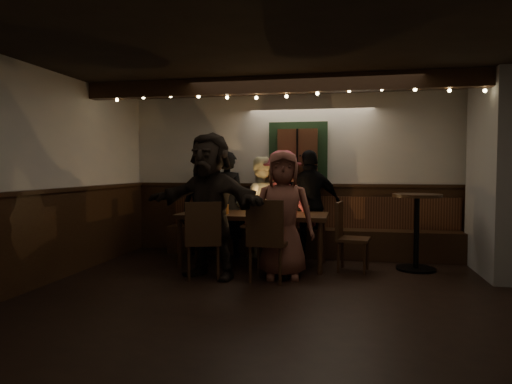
% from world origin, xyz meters
% --- Properties ---
extents(room, '(6.02, 5.01, 2.62)m').
position_xyz_m(room, '(1.07, 1.42, 1.07)').
color(room, black).
rests_on(room, ground).
extents(dining_table, '(2.11, 0.90, 0.91)m').
position_xyz_m(dining_table, '(-0.73, 1.40, 0.69)').
color(dining_table, '#322010').
rests_on(dining_table, ground).
extents(chair_near_left, '(0.56, 0.56, 0.99)m').
position_xyz_m(chair_near_left, '(-1.18, 0.47, 0.56)').
color(chair_near_left, '#322010').
rests_on(chair_near_left, ground).
extents(chair_near_right, '(0.50, 0.50, 1.02)m').
position_xyz_m(chair_near_right, '(-0.37, 0.47, 0.58)').
color(chair_near_right, '#322010').
rests_on(chair_near_right, ground).
extents(chair_end, '(0.48, 0.48, 0.94)m').
position_xyz_m(chair_end, '(0.59, 1.32, 0.53)').
color(chair_end, '#322010').
rests_on(chair_end, ground).
extents(high_top, '(0.66, 0.66, 1.05)m').
position_xyz_m(high_top, '(1.53, 1.55, 0.66)').
color(high_top, black).
rests_on(high_top, ground).
extents(person_a, '(0.85, 0.65, 1.55)m').
position_xyz_m(person_a, '(-1.69, 2.13, 0.77)').
color(person_a, black).
rests_on(person_a, ground).
extents(person_b, '(0.67, 0.50, 1.67)m').
position_xyz_m(person_b, '(-1.28, 2.02, 0.84)').
color(person_b, black).
rests_on(person_b, ground).
extents(person_c, '(0.91, 0.79, 1.58)m').
position_xyz_m(person_c, '(-0.76, 2.06, 0.79)').
color(person_c, beige).
rests_on(person_c, ground).
extents(person_d, '(1.23, 0.96, 1.67)m').
position_xyz_m(person_d, '(-0.39, 2.03, 0.84)').
color(person_d, maroon).
rests_on(person_d, ground).
extents(person_e, '(1.07, 0.79, 1.68)m').
position_xyz_m(person_e, '(0.03, 2.11, 0.84)').
color(person_e, black).
rests_on(person_e, ground).
extents(person_f, '(1.81, 1.07, 1.86)m').
position_xyz_m(person_f, '(-1.13, 0.60, 0.93)').
color(person_f, black).
rests_on(person_f, ground).
extents(person_g, '(0.86, 0.63, 1.62)m').
position_xyz_m(person_g, '(-0.21, 0.74, 0.81)').
color(person_g, brown).
rests_on(person_g, ground).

